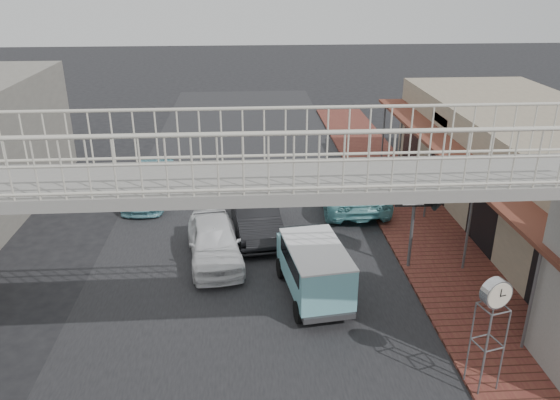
{
  "coord_description": "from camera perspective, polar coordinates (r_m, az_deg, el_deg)",
  "views": [
    {
      "loc": [
        0.05,
        -13.86,
        8.87
      ],
      "look_at": [
        1.16,
        2.97,
        1.8
      ],
      "focal_mm": 35.0,
      "sensor_mm": 36.0,
      "label": 1
    }
  ],
  "objects": [
    {
      "name": "ground",
      "position": [
        16.46,
        -3.4,
        -9.92
      ],
      "size": [
        120.0,
        120.0,
        0.0
      ],
      "primitive_type": "plane",
      "color": "black",
      "rests_on": "ground"
    },
    {
      "name": "footbridge",
      "position": [
        11.39,
        -3.54,
        -7.3
      ],
      "size": [
        16.4,
        2.4,
        6.34
      ],
      "color": "gray",
      "rests_on": "ground"
    },
    {
      "name": "arrow_sign",
      "position": [
        17.36,
        16.44,
        0.66
      ],
      "size": [
        1.81,
        1.14,
        3.12
      ],
      "rotation": [
        0.0,
        0.0,
        -0.03
      ],
      "color": "#59595B",
      "rests_on": "sidewalk"
    },
    {
      "name": "sidewalk",
      "position": [
        20.09,
        15.42,
        -4.19
      ],
      "size": [
        3.0,
        40.0,
        0.1
      ],
      "primitive_type": "cube",
      "color": "brown",
      "rests_on": "ground"
    },
    {
      "name": "white_hatchback",
      "position": [
        18.08,
        -6.9,
        -4.31
      ],
      "size": [
        2.19,
        4.29,
        1.4
      ],
      "primitive_type": "imported",
      "rotation": [
        0.0,
        0.0,
        0.13
      ],
      "color": "white",
      "rests_on": "ground"
    },
    {
      "name": "motorcycle_near",
      "position": [
        23.51,
        9.4,
        1.56
      ],
      "size": [
        1.61,
        0.96,
        0.8
      ],
      "primitive_type": "imported",
      "rotation": [
        0.0,
        0.0,
        1.27
      ],
      "color": "black",
      "rests_on": "sidewalk"
    },
    {
      "name": "shophouse_row",
      "position": [
        22.03,
        26.21,
        2.18
      ],
      "size": [
        7.2,
        18.0,
        4.0
      ],
      "color": "gray",
      "rests_on": "ground"
    },
    {
      "name": "angkot_far",
      "position": [
        23.32,
        -13.52,
        1.3
      ],
      "size": [
        1.89,
        4.2,
        1.19
      ],
      "primitive_type": "imported",
      "rotation": [
        0.0,
        0.0,
        -0.05
      ],
      "color": "#6AABB8",
      "rests_on": "ground"
    },
    {
      "name": "dark_sedan",
      "position": [
        19.81,
        -2.57,
        -1.56
      ],
      "size": [
        2.01,
        4.55,
        1.45
      ],
      "primitive_type": "imported",
      "rotation": [
        0.0,
        0.0,
        0.11
      ],
      "color": "black",
      "rests_on": "ground"
    },
    {
      "name": "road_strip",
      "position": [
        16.45,
        -3.4,
        -9.9
      ],
      "size": [
        10.0,
        60.0,
        0.01
      ],
      "primitive_type": "cube",
      "color": "black",
      "rests_on": "ground"
    },
    {
      "name": "angkot_curb",
      "position": [
        22.61,
        7.07,
        1.52
      ],
      "size": [
        2.71,
        5.51,
        1.51
      ],
      "primitive_type": "imported",
      "rotation": [
        0.0,
        0.0,
        3.18
      ],
      "color": "#78CAD0",
      "rests_on": "ground"
    },
    {
      "name": "angkot_van",
      "position": [
        15.85,
        3.58,
        -6.7
      ],
      "size": [
        2.02,
        3.68,
        1.72
      ],
      "rotation": [
        0.0,
        0.0,
        0.13
      ],
      "color": "black",
      "rests_on": "ground"
    },
    {
      "name": "street_clock",
      "position": [
        12.72,
        21.55,
        -9.53
      ],
      "size": [
        0.72,
        0.66,
        2.79
      ],
      "rotation": [
        0.0,
        0.0,
        0.27
      ],
      "color": "#59595B",
      "rests_on": "sidewalk"
    },
    {
      "name": "motorcycle_far",
      "position": [
        24.81,
        9.11,
        3.1
      ],
      "size": [
        1.86,
        1.37,
        1.11
      ],
      "primitive_type": "imported",
      "rotation": [
        0.0,
        0.0,
        1.05
      ],
      "color": "black",
      "rests_on": "sidewalk"
    }
  ]
}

